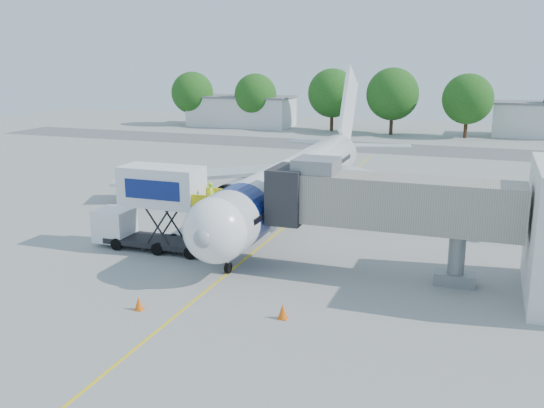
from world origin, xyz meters
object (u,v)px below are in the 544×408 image
(aircraft, at_px, (298,179))
(jet_bridge, at_px, (376,202))
(ground_tug, at_px, (214,348))
(catering_hiloader, at_px, (154,208))

(aircraft, relative_size, jet_bridge, 2.71)
(aircraft, bearing_deg, jet_bridge, -54.30)
(ground_tug, bearing_deg, catering_hiloader, 110.52)
(aircraft, bearing_deg, catering_hiloader, -119.41)
(catering_hiloader, bearing_deg, jet_bridge, 0.01)
(aircraft, height_order, ground_tug, aircraft)
(jet_bridge, bearing_deg, catering_hiloader, -179.99)
(aircraft, relative_size, catering_hiloader, 4.44)
(catering_hiloader, xyz_separation_m, ground_tug, (10.11, -12.58, -1.98))
(jet_bridge, xyz_separation_m, catering_hiloader, (-14.26, -0.00, -1.58))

